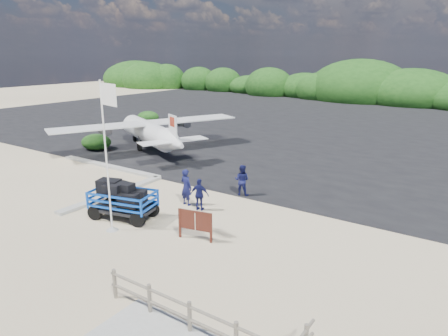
# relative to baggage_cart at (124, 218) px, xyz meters

# --- Properties ---
(ground) EXTENTS (160.00, 160.00, 0.00)m
(ground) POSITION_rel_baggage_cart_xyz_m (1.62, 0.42, 0.00)
(ground) COLOR beige
(asphalt_apron) EXTENTS (90.00, 50.00, 0.04)m
(asphalt_apron) POSITION_rel_baggage_cart_xyz_m (1.62, 30.42, 0.00)
(asphalt_apron) COLOR #B2B2B2
(asphalt_apron) RESTS_ON ground
(lagoon) EXTENTS (9.00, 7.00, 0.40)m
(lagoon) POSITION_rel_baggage_cart_xyz_m (-7.38, 1.92, 0.00)
(lagoon) COLOR #B2B2B2
(lagoon) RESTS_ON ground
(vegetation_band) EXTENTS (124.00, 8.00, 4.40)m
(vegetation_band) POSITION_rel_baggage_cart_xyz_m (1.62, 55.42, 0.00)
(vegetation_band) COLOR #B2B2B2
(vegetation_band) RESTS_ON ground
(fence) EXTENTS (6.40, 2.00, 1.10)m
(fence) POSITION_rel_baggage_cart_xyz_m (7.62, -4.58, 0.00)
(fence) COLOR #B2B2B2
(fence) RESTS_ON ground
(baggage_cart) EXTENTS (3.53, 2.53, 1.60)m
(baggage_cart) POSITION_rel_baggage_cart_xyz_m (0.00, 0.00, 0.00)
(baggage_cart) COLOR blue
(baggage_cart) RESTS_ON ground
(flagpole) EXTENTS (1.38, 0.83, 6.46)m
(flagpole) POSITION_rel_baggage_cart_xyz_m (0.59, -1.24, 0.00)
(flagpole) COLOR white
(flagpole) RESTS_ON ground
(signboard) EXTENTS (1.60, 0.49, 1.32)m
(signboard) POSITION_rel_baggage_cart_xyz_m (4.20, 0.05, 0.00)
(signboard) COLOR #502117
(signboard) RESTS_ON ground
(crew_a) EXTENTS (0.74, 0.53, 1.89)m
(crew_a) POSITION_rel_baggage_cart_xyz_m (1.35, 2.97, 0.94)
(crew_a) COLOR #131648
(crew_a) RESTS_ON ground
(crew_b) EXTENTS (0.97, 0.83, 1.72)m
(crew_b) POSITION_rel_baggage_cart_xyz_m (2.93, 5.77, 0.86)
(crew_b) COLOR #131648
(crew_b) RESTS_ON ground
(crew_c) EXTENTS (1.02, 0.63, 1.61)m
(crew_c) POSITION_rel_baggage_cart_xyz_m (2.36, 2.77, 0.81)
(crew_c) COLOR #131648
(crew_c) RESTS_ON ground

